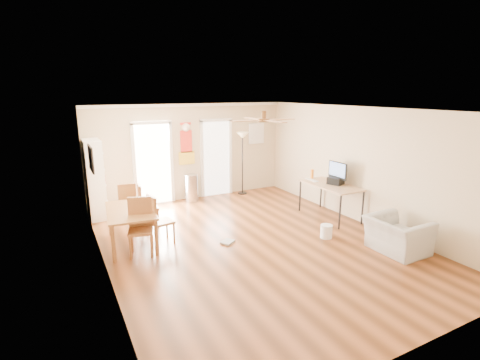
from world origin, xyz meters
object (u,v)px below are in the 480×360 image
dining_table (132,227)px  trash_can (192,188)px  dining_chair_right_a (149,205)px  torchiere_lamp (242,163)px  bookshelf (95,179)px  wastebasket_a (326,231)px  dining_chair_right_b (162,219)px  computer_desk (330,201)px  dining_chair_far (127,203)px  printer (336,181)px  armchair (397,235)px  dining_chair_near (140,228)px

dining_table → trash_can: bearing=46.7°
dining_chair_right_a → torchiere_lamp: size_ratio=0.53×
bookshelf → wastebasket_a: 5.37m
dining_table → dining_chair_right_b: size_ratio=1.46×
bookshelf → dining_chair_right_a: (0.95, -1.17, -0.45)m
dining_table → torchiere_lamp: torchiere_lamp is taller
dining_table → dining_chair_right_a: (0.55, 0.85, 0.12)m
computer_desk → wastebasket_a: size_ratio=5.41×
dining_table → wastebasket_a: size_ratio=5.20×
dining_chair_far → bookshelf: bearing=-46.7°
dining_chair_right_a → wastebasket_a: dining_chair_right_a is taller
torchiere_lamp → printer: torchiere_lamp is taller
printer → armchair: size_ratio=0.32×
printer → wastebasket_a: printer is taller
dining_chair_far → printer: (4.43, -1.90, 0.42)m
computer_desk → wastebasket_a: (-0.90, -0.94, -0.26)m
dining_table → dining_chair_far: (0.17, 1.31, 0.11)m
bookshelf → printer: (5.00, -2.61, -0.04)m
torchiere_lamp → armchair: bearing=-81.7°
dining_chair_right_b → printer: (4.05, -0.41, 0.39)m
dining_chair_near → printer: bearing=14.9°
armchair → dining_chair_right_b: bearing=57.0°
torchiere_lamp → dining_table: bearing=-148.8°
dining_chair_right_b → bookshelf: bearing=16.1°
trash_can → printer: size_ratio=2.31×
dining_chair_near → dining_chair_far: bearing=102.2°
dining_chair_right_b → computer_desk: (3.93, -0.38, -0.09)m
dining_chair_near → wastebasket_a: (3.52, -0.97, -0.38)m
dining_chair_near → trash_can: dining_chair_near is taller
dining_chair_right_a → armchair: size_ratio=0.95×
torchiere_lamp → computer_desk: size_ratio=1.20×
dining_chair_right_b → armchair: 4.48m
dining_chair_right_a → trash_can: (1.47, 1.30, -0.10)m
armchair → printer: bearing=-8.4°
computer_desk → armchair: bearing=-94.9°
printer → wastebasket_a: bearing=-157.2°
dining_chair_right_b → dining_chair_near: size_ratio=0.95×
dining_chair_near → dining_chair_far: 1.85m
dining_table → wastebasket_a: (3.58, -1.50, -0.22)m
dining_chair_near → wastebasket_a: size_ratio=3.76×
bookshelf → trash_can: (2.42, 0.12, -0.55)m
trash_can → printer: bearing=-46.7°
torchiere_lamp → computer_desk: bearing=-72.3°
dining_chair_right_b → dining_chair_far: size_ratio=1.05×
dining_chair_right_b → torchiere_lamp: bearing=-59.5°
bookshelf → dining_chair_far: bookshelf is taller
dining_chair_right_a → printer: 4.32m
torchiere_lamp → computer_desk: (0.87, -2.74, -0.50)m
dining_chair_right_a → armchair: bearing=-127.2°
wastebasket_a → dining_chair_right_b: bearing=156.4°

